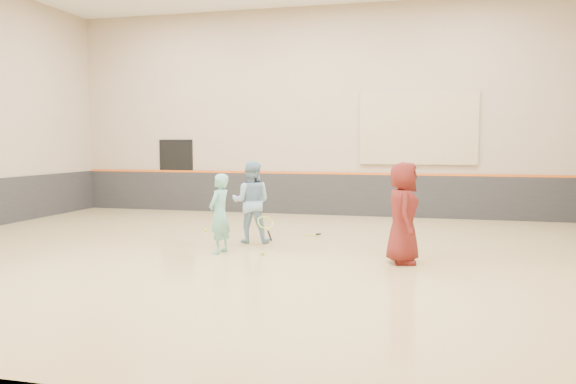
% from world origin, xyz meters
% --- Properties ---
extents(room, '(15.04, 12.04, 6.22)m').
position_xyz_m(room, '(0.00, 0.00, 0.81)').
color(room, tan).
rests_on(room, ground).
extents(wainscot_back, '(14.90, 0.04, 1.20)m').
position_xyz_m(wainscot_back, '(0.00, 5.97, 0.60)').
color(wainscot_back, '#232326').
rests_on(wainscot_back, floor).
extents(accent_stripe, '(14.90, 0.03, 0.06)m').
position_xyz_m(accent_stripe, '(0.00, 5.96, 1.22)').
color(accent_stripe, '#D85914').
rests_on(accent_stripe, wall_back).
extents(acoustic_panel, '(3.20, 0.08, 2.00)m').
position_xyz_m(acoustic_panel, '(2.80, 5.95, 2.50)').
color(acoustic_panel, tan).
rests_on(acoustic_panel, wall_back).
extents(doorway, '(1.10, 0.05, 2.20)m').
position_xyz_m(doorway, '(-4.50, 5.98, 1.10)').
color(doorway, black).
rests_on(doorway, floor).
extents(girl, '(0.45, 0.61, 1.52)m').
position_xyz_m(girl, '(-0.73, -0.14, 0.76)').
color(girl, '#6EBFB4').
rests_on(girl, floor).
extents(instructor, '(0.92, 0.77, 1.72)m').
position_xyz_m(instructor, '(-0.50, 1.12, 0.86)').
color(instructor, '#80A6C6').
rests_on(instructor, floor).
extents(young_man, '(0.67, 0.93, 1.77)m').
position_xyz_m(young_man, '(2.69, -0.21, 0.88)').
color(young_man, maroon).
rests_on(young_man, floor).
extents(held_racket, '(0.56, 0.56, 0.55)m').
position_xyz_m(held_racket, '(-0.11, 0.82, 0.47)').
color(held_racket, '#A2D42E').
rests_on(held_racket, instructor).
extents(spare_racket, '(0.75, 0.75, 0.18)m').
position_xyz_m(spare_racket, '(0.58, 2.30, 0.09)').
color(spare_racket, '#C8DB30').
rests_on(spare_racket, floor).
extents(ball_under_racket, '(0.07, 0.07, 0.07)m').
position_xyz_m(ball_under_racket, '(0.13, -0.14, 0.03)').
color(ball_under_racket, '#B1D030').
rests_on(ball_under_racket, floor).
extents(ball_in_hand, '(0.07, 0.07, 0.07)m').
position_xyz_m(ball_in_hand, '(2.84, -0.31, 1.17)').
color(ball_in_hand, '#B1C62E').
rests_on(ball_in_hand, young_man).
extents(ball_beside_spare, '(0.07, 0.07, 0.07)m').
position_xyz_m(ball_beside_spare, '(-2.00, 2.24, 0.03)').
color(ball_beside_spare, yellow).
rests_on(ball_beside_spare, floor).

